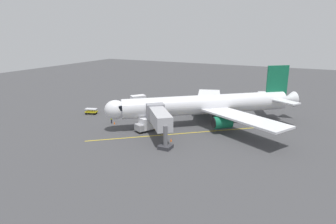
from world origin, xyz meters
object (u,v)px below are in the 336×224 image
Objects in this scene: box_truck_rear_apron at (137,100)px; safety_cone_nose_right at (114,123)px; ground_crew_marshaller at (111,119)px; baggage_cart_near_nose at (165,109)px; ground_crew_wing_walker at (142,124)px; box_truck_starboard_side at (147,124)px; safety_cone_nose_left at (171,140)px; jet_bridge at (158,117)px; airplane at (208,105)px; ground_crew_loader at (203,108)px; baggage_cart_portside at (91,111)px.

box_truck_rear_apron reaches higher than safety_cone_nose_right.
ground_crew_marshaller is 0.58× the size of baggage_cart_near_nose.
box_truck_rear_apron is at bearing -54.49° from ground_crew_wing_walker.
box_truck_starboard_side reaches higher than baggage_cart_near_nose.
box_truck_starboard_side is 7.22m from safety_cone_nose_left.
jet_bridge is at bearing 167.39° from safety_cone_nose_right.
box_truck_rear_apron reaches higher than ground_crew_marshaller.
safety_cone_nose_left is at bearing 154.67° from box_truck_starboard_side.
airplane is at bearing -152.68° from safety_cone_nose_right.
ground_crew_loader is 0.59× the size of baggage_cart_portside.
box_truck_rear_apron is at bearing -48.16° from jet_bridge.
box_truck_starboard_side is (-8.99, 0.72, 0.50)m from ground_crew_marshaller.
ground_crew_wing_walker is 1.71m from box_truck_starboard_side.
jet_bridge reaches higher than safety_cone_nose_left.
box_truck_rear_apron is 26.57m from safety_cone_nose_left.
box_truck_rear_apron is (16.99, 2.30, 0.50)m from ground_crew_loader.
airplane is 11.47× the size of baggage_cart_near_nose.
baggage_cart_near_nose is at bearing -20.06° from airplane.
airplane is 11.66× the size of baggage_cart_portside.
safety_cone_nose_left is (-1.84, 21.01, -0.61)m from ground_crew_loader.
safety_cone_nose_right is at bearing 157.90° from baggage_cart_portside.
jet_bridge reaches higher than baggage_cart_near_nose.
jet_bridge reaches higher than box_truck_starboard_side.
baggage_cart_portside is 0.58× the size of box_truck_starboard_side.
ground_crew_marshaller and ground_crew_wing_walker have the same top height.
baggage_cart_portside is (15.88, -3.82, -0.23)m from ground_crew_wing_walker.
baggage_cart_near_nose is 16.92m from baggage_cart_portside.
jet_bridge is 3.40× the size of baggage_cart_near_nose.
ground_crew_wing_walker and ground_crew_loader have the same top height.
jet_bridge is at bearing 153.16° from ground_crew_wing_walker.
ground_crew_marshaller is at bearing -1.71° from ground_crew_wing_walker.
airplane reaches higher than ground_crew_wing_walker.
jet_bridge is 3.46× the size of baggage_cart_portside.
ground_crew_wing_walker is at bearing -23.90° from safety_cone_nose_left.
ground_crew_marshaller is 0.34× the size of box_truck_starboard_side.
box_truck_starboard_side is 8.28m from safety_cone_nose_right.
airplane is at bearing -133.19° from box_truck_starboard_side.
safety_cone_nose_left is at bearing 156.10° from ground_crew_wing_walker.
box_truck_starboard_side is (3.48, -2.05, -2.38)m from jet_bridge.
box_truck_starboard_side is (-3.37, 13.70, 0.73)m from baggage_cart_near_nose.
safety_cone_nose_right is at bearing -0.50° from ground_crew_wing_walker.
airplane reaches higher than baggage_cart_near_nose.
ground_crew_marshaller is 1.03m from safety_cone_nose_right.
box_truck_starboard_side is (8.72, 9.29, -2.62)m from airplane.
safety_cone_nose_right is (4.81, 13.15, -0.38)m from baggage_cart_near_nose.
box_truck_rear_apron is at bearing -44.82° from safety_cone_nose_left.
baggage_cart_near_nose is at bearing 28.08° from ground_crew_loader.
safety_cone_nose_right is at bearing -3.88° from box_truck_starboard_side.
ground_crew_marshaller is at bearing 66.57° from baggage_cart_near_nose.
baggage_cart_portside is (22.05, 13.64, -0.23)m from ground_crew_loader.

